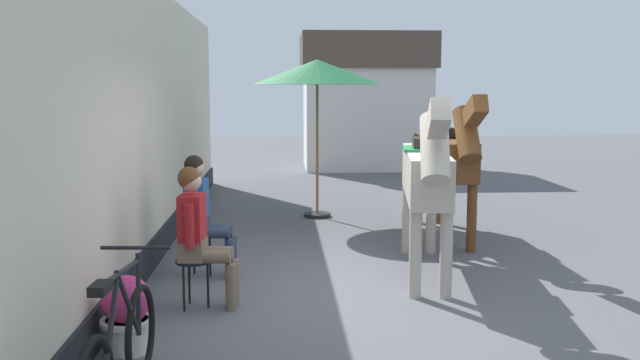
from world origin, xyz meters
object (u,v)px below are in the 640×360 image
Objects in this scene: seated_visitor_near at (199,230)px; flower_planter_near at (127,313)px; seated_visitor_far at (202,210)px; leaning_bicycle at (120,354)px; saddled_horse_far at (446,157)px; cafe_parasol at (317,73)px; saddled_horse_near at (426,175)px.

flower_planter_near is (-0.46, -1.13, -0.44)m from seated_visitor_near.
seated_visitor_near and seated_visitor_far have the same top height.
flower_planter_near is 0.36× the size of leaning_bicycle.
seated_visitor_far is 0.79× the size of leaning_bicycle.
cafe_parasol reaches higher than saddled_horse_far.
flower_planter_near is (-3.59, -4.11, -0.82)m from saddled_horse_far.
saddled_horse_near is 4.67× the size of flower_planter_near.
seated_visitor_near is 0.46× the size of saddled_horse_far.
seated_visitor_far is at bearing 177.93° from saddled_horse_near.
saddled_horse_near is at bearing -2.07° from seated_visitor_far.
seated_visitor_far is 0.46× the size of saddled_horse_far.
seated_visitor_near is 2.66m from saddled_horse_near.
seated_visitor_far is at bearing -149.86° from saddled_horse_far.
cafe_parasol is at bearing 76.29° from leaning_bicycle.
saddled_horse_near is (2.43, 1.02, 0.38)m from seated_visitor_near.
saddled_horse_near and saddled_horse_far have the same top height.
seated_visitor_near is 1.30m from flower_planter_near.
cafe_parasol is at bearing 135.07° from saddled_horse_far.
seated_visitor_near is 5.15m from cafe_parasol.
seated_visitor_near is 2.24m from leaning_bicycle.
cafe_parasol is (1.49, 3.58, 1.59)m from seated_visitor_far.
leaning_bicycle is at bearing -123.36° from saddled_horse_far.
saddled_horse_far reaches higher than seated_visitor_near.
flower_planter_near is 6.45m from cafe_parasol.
saddled_horse_far reaches higher than seated_visitor_far.
saddled_horse_far is at bearing 48.89° from flower_planter_near.
cafe_parasol is (-1.03, 3.67, 1.20)m from saddled_horse_near.
seated_visitor_far reaches higher than flower_planter_near.
cafe_parasol is at bearing 73.39° from seated_visitor_near.
seated_visitor_near reaches higher than flower_planter_near.
saddled_horse_far reaches higher than leaning_bicycle.
seated_visitor_near is 0.47× the size of saddled_horse_near.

